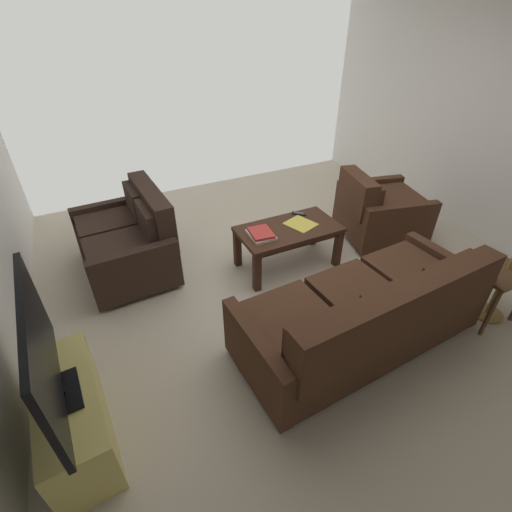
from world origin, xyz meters
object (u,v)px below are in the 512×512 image
Objects in this scene: armchair_side at (378,211)px; book_stack at (261,234)px; loose_magazine at (301,224)px; sofa_main at (367,314)px; coffee_table at (288,234)px; tv_remote at (299,214)px; end_table at (492,276)px; flat_tv at (42,354)px; tv_stand at (74,417)px; loveseat_near at (130,239)px.

book_stack is at bearing 2.21° from armchair_side.
armchair_side is at bearing 162.76° from loose_magazine.
coffee_table is at bearing -91.24° from sofa_main.
armchair_side is 7.12× the size of tv_remote.
end_table reaches higher than book_stack.
flat_tv is at bearing 27.69° from tv_remote.
flat_tv reaches higher than coffee_table.
sofa_main is at bearing 88.76° from coffee_table.
flat_tv is 2.80m from tv_remote.
armchair_side reaches higher than loose_magazine.
loose_magazine reaches higher than coffee_table.
book_stack is at bearing -150.29° from flat_tv.
flat_tv is at bearing 18.04° from armchair_side.
flat_tv is at bearing -5.99° from end_table.
tv_stand is at bearing -4.95° from sofa_main.
book_stack is 0.48m from loose_magazine.
sofa_main is 1.28m from coffee_table.
book_stack is (1.61, 0.06, 0.14)m from armchair_side.
loose_magazine is (1.12, 0.04, 0.12)m from armchair_side.
sofa_main is 1.31m from book_stack.
sofa_main is 1.25m from end_table.
end_table is at bearing 129.69° from coffee_table.
loveseat_near is 1.20× the size of coffee_table.
book_stack is at bearing 148.84° from loveseat_near.
sofa_main is at bearing -7.74° from end_table.
armchair_side is at bearing -134.41° from sofa_main.
sofa_main is at bearing 79.49° from tv_remote.
tv_remote reaches higher than loose_magazine.
sofa_main is 1.65× the size of loveseat_near.
tv_stand is (2.19, -0.19, -0.13)m from sofa_main.
sofa_main reaches higher than loose_magazine.
flat_tv is 1.06× the size of armchair_side.
sofa_main is 2.13× the size of tv_stand.
tv_remote is at bearing -141.01° from coffee_table.
tv_remote is at bearing -8.69° from armchair_side.
tv_remote is (0.96, -1.65, 0.05)m from end_table.
end_table is at bearing 120.08° from tv_remote.
book_stack is (-1.18, 0.71, 0.14)m from loveseat_near.
flat_tv reaches higher than tv_remote.
tv_stand is 3.37× the size of book_stack.
flat_tv is (2.22, 1.09, 0.43)m from coffee_table.
flat_tv is at bearing -5.01° from sofa_main.
coffee_table is 1.89m from end_table.
armchair_side is (-0.07, -1.49, -0.08)m from end_table.
end_table is 1.91m from tv_remote.
loveseat_near is at bearing -111.36° from tv_stand.
sofa_main is 2.48m from loveseat_near.
loveseat_near is 3.47m from end_table.
loose_magazine is (1.06, -1.46, 0.04)m from end_table.
sofa_main reaches higher than tv_stand.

